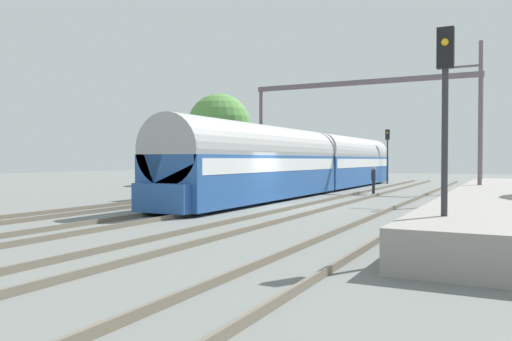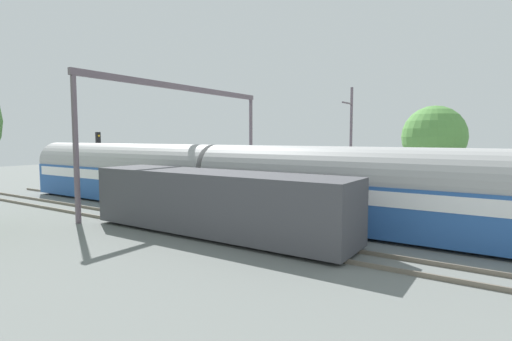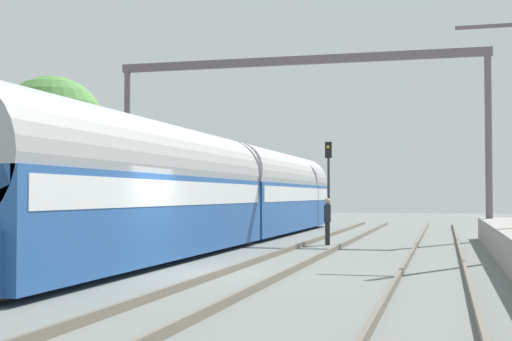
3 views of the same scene
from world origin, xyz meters
TOP-DOWN VIEW (x-y plane):
  - ground at (0.00, 0.00)m, footprint 120.00×120.00m
  - track_far_west at (-5.93, 0.00)m, footprint 1.52×60.00m
  - track_west at (-1.98, 0.00)m, footprint 1.52×60.00m
  - track_east at (1.98, 0.00)m, footprint 1.52×60.00m
  - track_far_east at (5.93, 0.00)m, footprint 1.52×60.00m
  - platform at (9.75, 2.00)m, footprint 4.40×28.00m
  - passenger_train at (-1.98, 10.33)m, footprint 2.93×32.85m
  - freight_car at (-5.93, 7.07)m, footprint 2.80×13.00m
  - person_crossing at (2.00, 10.40)m, footprint 0.28×0.42m
  - railway_signal_near at (8.38, -9.39)m, footprint 0.36×0.30m
  - railway_signal_far at (-0.06, 23.88)m, footprint 0.36×0.30m
  - catenary_gantry at (0.00, 14.52)m, footprint 16.26×0.28m
  - catenary_pole_east_mid at (8.28, 5.97)m, footprint 1.90×0.20m
  - tree_west_background at (-13.22, 16.95)m, footprint 5.57×5.57m

SIDE VIEW (x-z plane):
  - ground at x=0.00m, z-range 0.00..0.00m
  - track_far_west at x=-5.93m, z-range 0.00..0.16m
  - track_west at x=-1.98m, z-range 0.00..0.16m
  - track_east at x=1.98m, z-range 0.00..0.16m
  - track_far_east at x=5.93m, z-range 0.00..0.16m
  - platform at x=9.75m, z-range 0.00..0.90m
  - person_crossing at x=2.00m, z-range 0.16..1.89m
  - freight_car at x=-5.93m, z-range 0.12..2.82m
  - passenger_train at x=-1.98m, z-range 0.06..3.88m
  - railway_signal_far at x=-0.06m, z-range 0.69..5.51m
  - railway_signal_near at x=8.38m, z-range 0.71..5.79m
  - catenary_pole_east_mid at x=8.28m, z-range 0.15..8.15m
  - tree_west_background at x=-13.22m, z-range 1.17..9.09m
  - catenary_gantry at x=0.00m, z-range 1.96..9.82m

